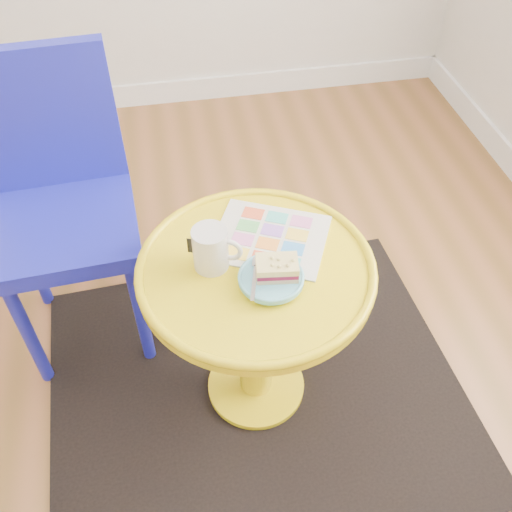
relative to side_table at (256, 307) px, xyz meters
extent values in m
plane|color=brown|center=(-0.63, -0.18, -0.41)|extent=(4.00, 4.00, 0.00)
cube|color=white|center=(-0.63, 1.81, -0.35)|extent=(4.00, 0.02, 0.12)
cube|color=black|center=(0.00, 0.00, -0.41)|extent=(1.36, 1.17, 0.01)
cylinder|color=gold|center=(0.00, 0.00, -0.40)|extent=(0.31, 0.31, 0.03)
cylinder|color=gold|center=(0.00, 0.00, -0.13)|extent=(0.10, 0.10, 0.52)
cylinder|color=gold|center=(0.00, 0.00, 0.15)|extent=(0.61, 0.61, 0.03)
cylinder|color=#1A1EAB|center=(-0.67, 0.17, -0.19)|extent=(0.04, 0.04, 0.45)
cylinder|color=#1A1EAB|center=(-0.33, 0.19, -0.19)|extent=(0.04, 0.04, 0.45)
cylinder|color=#1A1EAB|center=(-0.69, 0.51, -0.19)|extent=(0.04, 0.04, 0.45)
cylinder|color=#1A1EAB|center=(-0.35, 0.53, -0.19)|extent=(0.04, 0.04, 0.45)
cube|color=#1A1EAB|center=(-0.51, 0.35, 0.07)|extent=(0.45, 0.45, 0.06)
cube|color=#1A1EAB|center=(-0.52, 0.54, 0.32)|extent=(0.42, 0.07, 0.44)
cube|color=silver|center=(0.06, 0.09, 0.16)|extent=(0.37, 0.35, 0.01)
cylinder|color=silver|center=(-0.11, 0.03, 0.22)|extent=(0.09, 0.09, 0.12)
torus|color=silver|center=(-0.06, 0.01, 0.23)|extent=(0.07, 0.04, 0.07)
cylinder|color=#D1B78C|center=(-0.11, 0.03, 0.27)|extent=(0.08, 0.08, 0.01)
cylinder|color=#61B5CE|center=(0.03, -0.06, 0.17)|extent=(0.06, 0.06, 0.01)
cylinder|color=#61B5CE|center=(0.03, -0.06, 0.18)|extent=(0.16, 0.16, 0.01)
cube|color=#D3BC8C|center=(0.04, -0.05, 0.19)|extent=(0.11, 0.08, 0.01)
cube|color=maroon|center=(0.04, -0.05, 0.21)|extent=(0.11, 0.08, 0.01)
cube|color=#EADB8C|center=(0.04, -0.05, 0.22)|extent=(0.11, 0.08, 0.02)
cube|color=silver|center=(-0.02, -0.07, 0.19)|extent=(0.04, 0.11, 0.00)
cube|color=silver|center=(0.00, -0.01, 0.19)|extent=(0.03, 0.04, 0.00)
camera|label=1|loc=(-0.18, -0.97, 1.22)|focal=40.00mm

